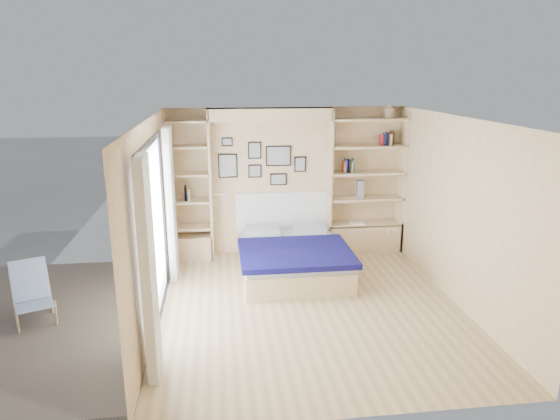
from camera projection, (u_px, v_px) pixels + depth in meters
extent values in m
plane|color=tan|center=(310.00, 307.00, 6.70)|extent=(4.50, 4.50, 0.00)
plane|color=beige|center=(287.00, 182.00, 8.53)|extent=(4.00, 0.00, 4.00)
plane|color=beige|center=(360.00, 292.00, 4.22)|extent=(4.00, 0.00, 4.00)
plane|color=beige|center=(151.00, 224.00, 6.13)|extent=(0.00, 4.50, 4.50)
plane|color=beige|center=(459.00, 213.00, 6.61)|extent=(0.00, 4.50, 4.50)
plane|color=white|center=(313.00, 119.00, 6.04)|extent=(4.50, 4.50, 0.00)
cube|color=#D6B181|center=(210.00, 186.00, 8.20)|extent=(0.04, 0.35, 2.50)
cube|color=#D6B181|center=(329.00, 183.00, 8.44)|extent=(0.04, 0.35, 2.50)
cube|color=#D6B181|center=(270.00, 114.00, 8.02)|extent=(2.00, 0.35, 0.20)
cube|color=#D6B181|center=(402.00, 181.00, 8.60)|extent=(0.04, 0.35, 2.50)
cube|color=#D6B181|center=(168.00, 187.00, 8.12)|extent=(0.04, 0.35, 2.50)
cube|color=#D6B181|center=(364.00, 237.00, 8.79)|extent=(1.30, 0.35, 0.50)
cube|color=#D6B181|center=(192.00, 247.00, 8.44)|extent=(0.70, 0.35, 0.40)
cube|color=black|center=(148.00, 144.00, 5.88)|extent=(0.04, 2.08, 0.06)
cube|color=black|center=(160.00, 314.00, 6.46)|extent=(0.04, 2.08, 0.06)
cube|color=black|center=(143.00, 266.00, 5.20)|extent=(0.04, 0.06, 2.20)
cube|color=black|center=(163.00, 213.00, 7.15)|extent=(0.04, 0.06, 2.20)
cube|color=silver|center=(154.00, 234.00, 6.17)|extent=(0.01, 2.00, 2.20)
cube|color=white|center=(148.00, 271.00, 4.93)|extent=(0.10, 0.45, 2.30)
cube|color=white|center=(171.00, 205.00, 7.42)|extent=(0.10, 0.45, 2.30)
cube|color=#D6B181|center=(365.00, 224.00, 8.72)|extent=(1.30, 0.35, 0.04)
cube|color=#D6B181|center=(366.00, 199.00, 8.60)|extent=(1.30, 0.35, 0.04)
cube|color=#D6B181|center=(367.00, 173.00, 8.48)|extent=(1.30, 0.35, 0.04)
cube|color=#D6B181|center=(368.00, 147.00, 8.36)|extent=(1.30, 0.35, 0.04)
cube|color=#D6B181|center=(369.00, 119.00, 8.24)|extent=(1.30, 0.35, 0.04)
cube|color=#D6B181|center=(191.00, 227.00, 8.35)|extent=(0.70, 0.35, 0.04)
cube|color=#D6B181|center=(189.00, 201.00, 8.23)|extent=(0.70, 0.35, 0.04)
cube|color=#D6B181|center=(188.00, 174.00, 8.11)|extent=(0.70, 0.35, 0.04)
cube|color=#D6B181|center=(187.00, 147.00, 7.99)|extent=(0.70, 0.35, 0.04)
cube|color=#D6B181|center=(186.00, 122.00, 7.88)|extent=(0.70, 0.35, 0.04)
cube|color=#D6B181|center=(292.00, 263.00, 7.80)|extent=(1.56, 1.95, 0.34)
cube|color=#B8BBC8|center=(292.00, 250.00, 7.74)|extent=(1.52, 1.91, 0.10)
cube|color=#0E0C46|center=(296.00, 253.00, 7.41)|extent=(1.66, 1.36, 0.08)
cube|color=#B8BBC8|center=(263.00, 231.00, 8.31)|extent=(0.54, 0.39, 0.12)
cube|color=#B8BBC8|center=(309.00, 229.00, 8.40)|extent=(0.54, 0.39, 0.12)
cube|color=white|center=(284.00, 212.00, 8.63)|extent=(1.66, 0.04, 0.70)
cube|color=black|center=(228.00, 166.00, 8.30)|extent=(0.32, 0.02, 0.40)
cube|color=gray|center=(228.00, 166.00, 8.29)|extent=(0.28, 0.01, 0.36)
cube|color=black|center=(255.00, 150.00, 8.29)|extent=(0.22, 0.02, 0.28)
cube|color=gray|center=(255.00, 150.00, 8.28)|extent=(0.18, 0.01, 0.24)
cube|color=black|center=(255.00, 171.00, 8.38)|extent=(0.22, 0.02, 0.22)
cube|color=gray|center=(255.00, 171.00, 8.37)|extent=(0.18, 0.01, 0.18)
cube|color=black|center=(278.00, 156.00, 8.37)|extent=(0.42, 0.02, 0.34)
cube|color=gray|center=(279.00, 156.00, 8.35)|extent=(0.38, 0.01, 0.30)
cube|color=black|center=(278.00, 179.00, 8.47)|extent=(0.28, 0.02, 0.20)
cube|color=gray|center=(279.00, 179.00, 8.46)|extent=(0.24, 0.01, 0.16)
cube|color=black|center=(300.00, 164.00, 8.45)|extent=(0.20, 0.02, 0.26)
cube|color=gray|center=(300.00, 164.00, 8.44)|extent=(0.16, 0.01, 0.22)
cube|color=black|center=(227.00, 142.00, 8.20)|extent=(0.18, 0.02, 0.14)
cube|color=gray|center=(227.00, 142.00, 8.19)|extent=(0.14, 0.01, 0.10)
cylinder|color=silver|center=(219.00, 194.00, 8.18)|extent=(0.20, 0.02, 0.02)
cone|color=white|center=(225.00, 195.00, 8.20)|extent=(0.13, 0.12, 0.15)
cylinder|color=silver|center=(322.00, 191.00, 8.39)|extent=(0.20, 0.02, 0.02)
cone|color=white|center=(316.00, 193.00, 8.38)|extent=(0.13, 0.12, 0.15)
cube|color=#9C3C14|center=(344.00, 167.00, 8.40)|extent=(0.02, 0.15, 0.20)
cube|color=navy|center=(345.00, 166.00, 8.39)|extent=(0.03, 0.15, 0.23)
cube|color=black|center=(349.00, 166.00, 8.40)|extent=(0.03, 0.15, 0.22)
cube|color=#BFB28C|center=(352.00, 167.00, 8.41)|extent=(0.04, 0.15, 0.19)
cube|color=#26593F|center=(353.00, 165.00, 8.41)|extent=(0.03, 0.15, 0.24)
cube|color=#B21E20|center=(381.00, 140.00, 8.35)|extent=(0.02, 0.15, 0.18)
cube|color=navy|center=(384.00, 139.00, 8.36)|extent=(0.03, 0.15, 0.21)
cube|color=black|center=(387.00, 139.00, 8.36)|extent=(0.03, 0.15, 0.21)
cube|color=beige|center=(390.00, 140.00, 8.37)|extent=(0.04, 0.15, 0.19)
cube|color=#26593F|center=(392.00, 138.00, 8.37)|extent=(0.03, 0.15, 0.25)
cube|color=#A51E1E|center=(392.00, 138.00, 8.37)|extent=(0.03, 0.15, 0.23)
cube|color=navy|center=(186.00, 195.00, 8.19)|extent=(0.02, 0.15, 0.17)
cube|color=black|center=(186.00, 193.00, 8.18)|extent=(0.03, 0.15, 0.24)
cube|color=#BFB28C|center=(189.00, 195.00, 8.19)|extent=(0.03, 0.15, 0.19)
cube|color=#D6B181|center=(388.00, 114.00, 8.25)|extent=(0.13, 0.13, 0.15)
cone|color=#D6B181|center=(389.00, 106.00, 8.22)|extent=(0.20, 0.20, 0.08)
cube|color=slate|center=(360.00, 189.00, 8.54)|extent=(0.12, 0.12, 0.30)
cube|color=white|center=(357.00, 223.00, 8.64)|extent=(0.22, 0.16, 0.03)
cube|color=brown|center=(28.00, 323.00, 6.27)|extent=(3.20, 4.00, 0.05)
cylinder|color=tan|center=(17.00, 322.00, 5.91)|extent=(0.08, 0.13, 0.38)
cylinder|color=tan|center=(56.00, 313.00, 6.12)|extent=(0.08, 0.13, 0.38)
cylinder|color=tan|center=(13.00, 298.00, 6.32)|extent=(0.15, 0.30, 0.62)
cylinder|color=tan|center=(49.00, 291.00, 6.53)|extent=(0.15, 0.30, 0.62)
cube|color=#365FB7|center=(34.00, 306.00, 6.15)|extent=(0.61, 0.65, 0.14)
cube|color=#365FB7|center=(29.00, 279.00, 6.40)|extent=(0.48, 0.37, 0.51)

